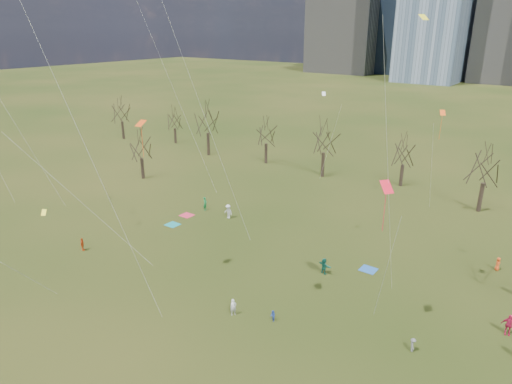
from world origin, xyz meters
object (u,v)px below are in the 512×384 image
Objects in this scene: blanket_teal at (173,225)px; person_4 at (82,244)px; person_1 at (233,307)px; blanket_crimson at (187,215)px; blanket_navy at (368,270)px.

person_4 is (-2.91, -10.68, 0.72)m from blanket_teal.
person_4 is (-20.84, -0.50, -0.01)m from person_1.
blanket_teal is 3.27m from blanket_crimson.
blanket_teal is 24.47m from blanket_navy.
person_4 is (-27.07, -14.55, 0.72)m from blanket_navy.
blanket_teal and blanket_crimson have the same top height.
blanket_teal is 1.07× the size of person_1.
blanket_navy is 1.00× the size of blanket_crimson.
person_1 is (-6.23, -14.05, 0.73)m from blanket_navy.
blanket_navy is 24.83m from blanket_crimson.
person_4 is at bearing -105.26° from blanket_teal.
blanket_crimson is at bearing -49.80° from person_4.
person_1 is at bearing -35.74° from blanket_crimson.
blanket_crimson is at bearing 86.79° from person_1.
person_4 is at bearing -151.74° from blanket_navy.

